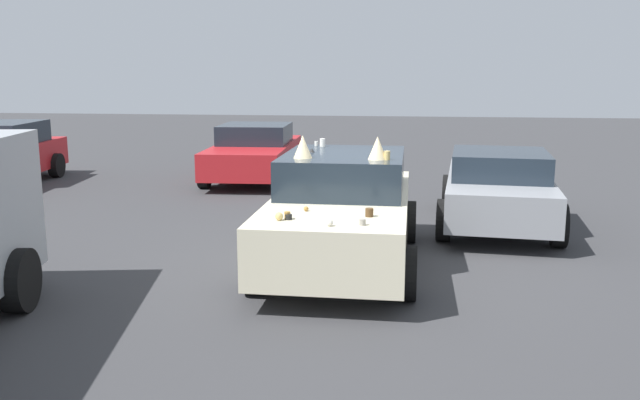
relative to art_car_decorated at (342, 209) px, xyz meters
The scene contains 4 objects.
ground_plane 0.77m from the art_car_decorated, behind, with size 60.00×60.00×0.00m, color #38383A.
art_car_decorated is the anchor object (origin of this frame).
parked_sedan_row_back_far 3.52m from the art_car_decorated, 43.96° to the right, with size 4.17×2.23×1.31m.
parked_sedan_far_left 7.52m from the art_car_decorated, 21.96° to the left, with size 4.51×2.18×1.34m.
Camera 1 is at (-8.85, -0.82, 2.66)m, focal length 37.21 mm.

